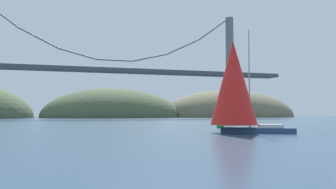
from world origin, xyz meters
TOP-DOWN VIEW (x-y plane):
  - headland_center at (5.00, 135.00)m, footprint 60.59×44.00m
  - headland_right at (60.00, 135.00)m, footprint 67.69×44.00m
  - suspension_bridge at (0.00, 95.00)m, footprint 117.56×6.00m
  - sailboat_red_spinnaker at (0.69, 16.22)m, footprint 9.05×6.48m
  - channel_buoy at (4.59, 27.74)m, footprint 1.10×1.10m

SIDE VIEW (x-z plane):
  - headland_center at x=5.00m, z-range -12.64..12.64m
  - headland_right at x=60.00m, z-range -12.84..12.84m
  - channel_buoy at x=4.59m, z-range -0.95..1.69m
  - sailboat_red_spinnaker at x=0.69m, z-range -0.33..10.40m
  - suspension_bridge at x=0.00m, z-range -1.43..34.92m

